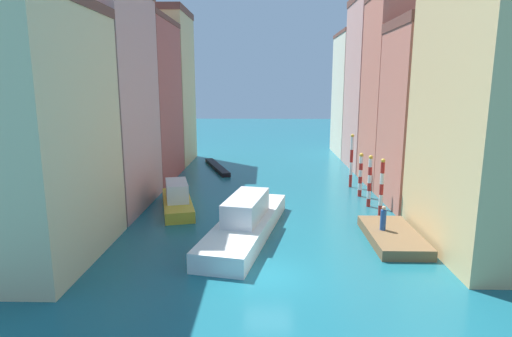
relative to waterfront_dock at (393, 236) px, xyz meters
name	(u,v)px	position (x,y,z in m)	size (l,w,h in m)	color
ground_plane	(267,175)	(-7.82, 19.30, -0.32)	(154.00, 154.00, 0.00)	#196070
building_left_0	(31,133)	(-20.55, -3.04, 6.80)	(6.34, 10.07, 14.23)	beige
building_left_1	(103,99)	(-20.55, 7.18, 8.22)	(6.34, 10.24, 17.06)	tan
building_left_2	(142,101)	(-20.55, 17.44, 7.74)	(6.34, 10.43, 16.11)	#B25147
building_left_3	(164,88)	(-20.55, 27.23, 8.95)	(6.34, 8.89, 18.51)	#DBB77A
building_right_0	(497,97)	(4.92, -1.06, 8.68)	(6.34, 10.71, 17.97)	#DBB77A
building_right_1	(430,115)	(4.92, 8.37, 7.00)	(6.34, 7.43, 14.61)	#C6705B
building_right_2	(401,91)	(4.92, 15.76, 8.70)	(6.34, 7.27, 18.01)	#C6705B
building_right_3	(379,84)	(4.92, 24.20, 9.42)	(6.34, 9.01, 19.45)	tan
building_right_4	(360,94)	(4.92, 33.88, 8.00)	(6.34, 9.91, 16.63)	beige
waterfront_dock	(393,236)	(0.00, 0.00, 0.00)	(3.02, 6.41, 0.64)	brown
person_on_dock	(383,219)	(-0.58, 0.27, 1.04)	(0.36, 0.36, 1.56)	#234C93
mooring_pole_0	(382,187)	(0.59, 5.21, 1.90)	(0.32, 0.32, 4.36)	red
mooring_pole_1	(370,181)	(0.31, 7.65, 1.83)	(0.33, 0.33, 4.19)	red
mooring_pole_2	(360,174)	(0.29, 10.81, 1.66)	(0.35, 0.35, 3.86)	red
mooring_pole_3	(351,160)	(0.14, 14.20, 2.28)	(0.31, 0.31, 5.11)	red
vaporetto_white	(246,222)	(-9.24, 0.95, 0.58)	(5.59, 13.10, 2.61)	white
gondola_black	(217,167)	(-13.70, 22.77, -0.10)	(3.99, 9.48, 0.45)	black
motorboat_0	(177,199)	(-14.93, 6.48, 0.51)	(3.98, 7.86, 2.24)	gold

